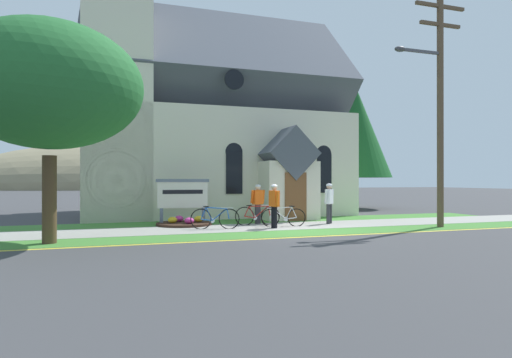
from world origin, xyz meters
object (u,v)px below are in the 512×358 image
(verge_sapling, at_px, (50,87))
(cyclist_in_green_jersey, at_px, (329,200))
(cyclist_in_red_jersey, at_px, (274,203))
(church_sign, at_px, (183,195))
(roadside_conifer, at_px, (356,132))
(bicycle_white, at_px, (257,216))
(bicycle_orange, at_px, (284,217))
(bicycle_silver, at_px, (215,218))
(utility_pole, at_px, (438,96))
(cyclist_in_orange_jersey, at_px, (258,201))

(verge_sapling, bearing_deg, cyclist_in_green_jersey, 12.94)
(cyclist_in_red_jersey, relative_size, cyclist_in_green_jersey, 0.99)
(church_sign, bearing_deg, roadside_conifer, 27.76)
(bicycle_white, height_order, roadside_conifer, roadside_conifer)
(cyclist_in_red_jersey, height_order, cyclist_in_green_jersey, cyclist_in_green_jersey)
(cyclist_in_green_jersey, bearing_deg, cyclist_in_red_jersey, -163.78)
(bicycle_orange, bearing_deg, bicycle_silver, -179.90)
(bicycle_orange, relative_size, bicycle_white, 0.99)
(utility_pole, bearing_deg, bicycle_orange, 160.31)
(bicycle_orange, height_order, bicycle_white, bicycle_white)
(bicycle_orange, relative_size, roadside_conifer, 0.22)
(cyclist_in_red_jersey, bearing_deg, verge_sapling, -168.28)
(bicycle_white, relative_size, cyclist_in_orange_jersey, 1.06)
(bicycle_silver, xyz_separation_m, utility_pole, (8.16, -1.96, 4.57))
(cyclist_in_red_jersey, height_order, cyclist_in_orange_jersey, cyclist_in_red_jersey)
(bicycle_orange, distance_m, cyclist_in_red_jersey, 0.92)
(utility_pole, bearing_deg, bicycle_white, 157.31)
(bicycle_silver, height_order, cyclist_in_red_jersey, cyclist_in_red_jersey)
(bicycle_white, bearing_deg, bicycle_silver, -159.64)
(bicycle_orange, xyz_separation_m, utility_pole, (5.49, -1.96, 4.59))
(church_sign, xyz_separation_m, utility_pole, (9.02, -3.97, 3.77))
(bicycle_silver, bearing_deg, cyclist_in_red_jersey, -12.13)
(cyclist_in_red_jersey, xyz_separation_m, utility_pole, (6.05, -1.50, 4.02))
(cyclist_in_red_jersey, bearing_deg, bicycle_orange, 39.44)
(bicycle_silver, xyz_separation_m, cyclist_in_orange_jersey, (2.03, 1.18, 0.53))
(utility_pole, xyz_separation_m, verge_sapling, (-13.32, -0.01, -0.58))
(bicycle_silver, relative_size, cyclist_in_orange_jersey, 1.09)
(church_sign, height_order, bicycle_white, church_sign)
(bicycle_orange, bearing_deg, cyclist_in_orange_jersey, 118.79)
(cyclist_in_green_jersey, distance_m, cyclist_in_orange_jersey, 2.88)
(cyclist_in_red_jersey, relative_size, utility_pole, 0.18)
(church_sign, height_order, roadside_conifer, roadside_conifer)
(cyclist_in_red_jersey, xyz_separation_m, cyclist_in_orange_jersey, (-0.09, 1.64, -0.01))
(bicycle_white, xyz_separation_m, roadside_conifer, (8.98, 7.48, 4.35))
(cyclist_in_green_jersey, bearing_deg, bicycle_orange, -171.50)
(bicycle_orange, bearing_deg, bicycle_white, 140.89)
(cyclist_in_red_jersey, relative_size, cyclist_in_orange_jersey, 1.01)
(cyclist_in_green_jersey, height_order, utility_pole, utility_pole)
(utility_pole, distance_m, verge_sapling, 13.34)
(bicycle_white, bearing_deg, cyclist_in_orange_jersey, 69.44)
(cyclist_in_orange_jersey, distance_m, utility_pole, 7.99)
(church_sign, bearing_deg, bicycle_orange, -29.55)
(cyclist_in_green_jersey, bearing_deg, verge_sapling, -167.06)
(bicycle_white, xyz_separation_m, verge_sapling, (-7.00, -2.65, 3.99))
(bicycle_orange, xyz_separation_m, bicycle_silver, (-2.68, -0.00, 0.02))
(bicycle_white, distance_m, cyclist_in_red_jersey, 1.30)
(bicycle_silver, relative_size, bicycle_white, 1.03)
(utility_pole, bearing_deg, cyclist_in_orange_jersey, 152.88)
(bicycle_white, height_order, verge_sapling, verge_sapling)
(church_sign, bearing_deg, utility_pole, -23.74)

